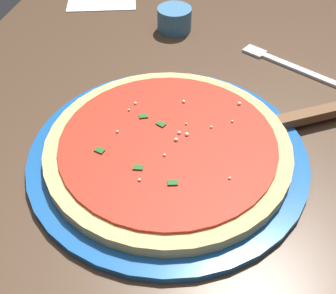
{
  "coord_description": "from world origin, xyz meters",
  "views": [
    {
      "loc": [
        -0.45,
        -0.13,
        1.19
      ],
      "look_at": [
        -0.05,
        -0.04,
        0.79
      ],
      "focal_mm": 47.27,
      "sensor_mm": 36.0,
      "label": 1
    }
  ],
  "objects_px": {
    "fork": "(287,65)",
    "pizza": "(168,147)",
    "serving_plate": "(168,155)",
    "cup_small_sauce": "(174,19)",
    "pizza_server": "(284,122)"
  },
  "relations": [
    {
      "from": "pizza",
      "to": "cup_small_sauce",
      "type": "xyz_separation_m",
      "value": [
        0.33,
        0.06,
        0.0
      ]
    },
    {
      "from": "cup_small_sauce",
      "to": "fork",
      "type": "height_order",
      "value": "cup_small_sauce"
    },
    {
      "from": "pizza_server",
      "to": "cup_small_sauce",
      "type": "bearing_deg",
      "value": 40.78
    },
    {
      "from": "serving_plate",
      "to": "pizza",
      "type": "height_order",
      "value": "pizza"
    },
    {
      "from": "pizza",
      "to": "pizza_server",
      "type": "relative_size",
      "value": 1.5
    },
    {
      "from": "cup_small_sauce",
      "to": "pizza",
      "type": "bearing_deg",
      "value": -169.07
    },
    {
      "from": "pizza_server",
      "to": "cup_small_sauce",
      "type": "xyz_separation_m",
      "value": [
        0.24,
        0.21,
        0.01
      ]
    },
    {
      "from": "pizza",
      "to": "fork",
      "type": "distance_m",
      "value": 0.29
    },
    {
      "from": "pizza",
      "to": "cup_small_sauce",
      "type": "relative_size",
      "value": 5.05
    },
    {
      "from": "fork",
      "to": "pizza_server",
      "type": "bearing_deg",
      "value": -180.0
    },
    {
      "from": "cup_small_sauce",
      "to": "pizza_server",
      "type": "bearing_deg",
      "value": -139.22
    },
    {
      "from": "serving_plate",
      "to": "cup_small_sauce",
      "type": "xyz_separation_m",
      "value": [
        0.33,
        0.06,
        0.02
      ]
    },
    {
      "from": "serving_plate",
      "to": "cup_small_sauce",
      "type": "relative_size",
      "value": 5.8
    },
    {
      "from": "fork",
      "to": "pizza",
      "type": "bearing_deg",
      "value": 150.35
    },
    {
      "from": "pizza",
      "to": "pizza_server",
      "type": "bearing_deg",
      "value": -58.68
    }
  ]
}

